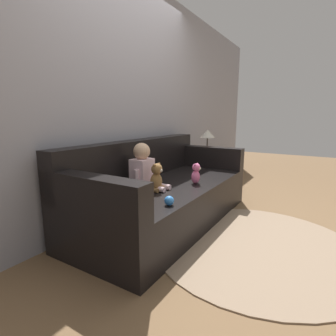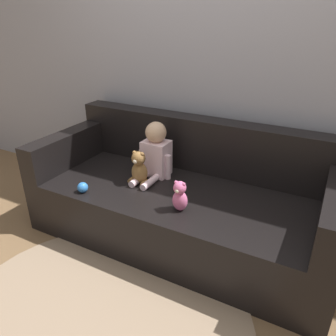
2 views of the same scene
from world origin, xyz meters
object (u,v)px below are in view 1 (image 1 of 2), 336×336
Objects in this scene: plush_toy_side at (196,174)px; side_table at (207,145)px; teddy_bear_brown at (157,178)px; couch at (163,193)px; person_baby at (143,168)px; toy_ball at (169,201)px.

side_table reaches higher than plush_toy_side.
couch is at bearing 22.58° from teddy_bear_brown.
plush_toy_side is 0.23× the size of side_table.
person_baby is (-0.27, 0.05, 0.31)m from couch.
couch reaches higher than plush_toy_side.
person_baby is 0.19m from teddy_bear_brown.
toy_ball is at bearing -123.43° from person_baby.
person_baby is at bearing 136.90° from plush_toy_side.
teddy_bear_brown is 3.43× the size of toy_ball.
person_baby is 5.71× the size of toy_ball.
person_baby reaches higher than plush_toy_side.
teddy_bear_brown reaches higher than plush_toy_side.
teddy_bear_brown is 0.42m from toy_ball.
toy_ball is (-0.32, -0.48, -0.15)m from person_baby.
person_baby is at bearing 169.06° from couch.
plush_toy_side is at bearing -67.96° from couch.
person_baby is at bearing 56.57° from toy_ball.
plush_toy_side is at bearing -161.79° from side_table.
person_baby is 0.60m from toy_ball.
couch is 1.40m from side_table.
person_baby is at bearing 78.30° from teddy_bear_brown.
toy_ball is 2.00m from side_table.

